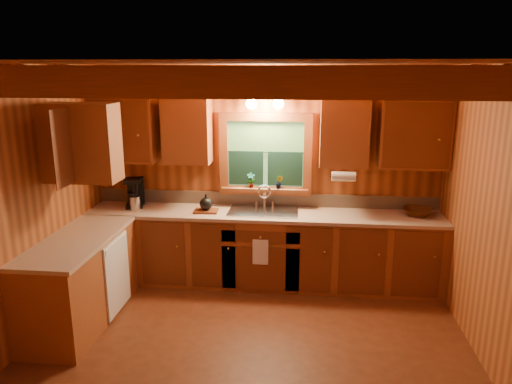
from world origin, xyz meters
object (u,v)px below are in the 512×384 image
Objects in this scene: cutting_board at (206,211)px; wicker_basket at (417,212)px; coffee_maker at (135,192)px; sink at (263,215)px.

wicker_basket is at bearing -0.70° from cutting_board.
coffee_maker is at bearing 179.62° from wicker_basket.
sink is 0.68m from cutting_board.
wicker_basket is (2.47, 0.13, 0.03)m from cutting_board.
sink is at bearing -178.29° from wicker_basket.
coffee_maker is (-1.60, 0.08, 0.22)m from sink.
cutting_board is at bearing -176.96° from wicker_basket.
coffee_maker is at bearing 177.27° from sink.
wicker_basket is (1.79, 0.05, 0.09)m from sink.
cutting_board is at bearing -26.56° from coffee_maker.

